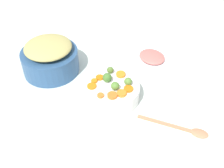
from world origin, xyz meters
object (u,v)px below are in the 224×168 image
(wooden_spoon, at_px, (186,130))
(ham_plate, at_px, (150,61))
(metal_pot, at_px, (51,61))
(serving_bowl_carrots, at_px, (112,92))

(wooden_spoon, xyz_separation_m, ham_plate, (0.42, -0.08, 0.00))
(wooden_spoon, distance_m, ham_plate, 0.43)
(metal_pot, bearing_deg, wooden_spoon, -146.31)
(serving_bowl_carrots, distance_m, wooden_spoon, 0.32)
(serving_bowl_carrots, bearing_deg, metal_pot, 32.25)
(wooden_spoon, relative_size, ham_plate, 1.00)
(metal_pot, bearing_deg, ham_plate, -106.14)
(metal_pot, distance_m, wooden_spoon, 0.67)
(serving_bowl_carrots, relative_size, metal_pot, 0.88)
(serving_bowl_carrots, distance_m, metal_pot, 0.34)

